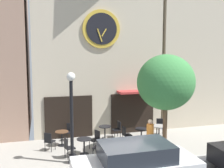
{
  "coord_description": "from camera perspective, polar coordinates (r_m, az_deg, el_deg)",
  "views": [
    {
      "loc": [
        -3.33,
        -9.53,
        4.53
      ],
      "look_at": [
        -0.06,
        2.2,
        3.15
      ],
      "focal_mm": 41.34,
      "sensor_mm": 36.0,
      "label": 1
    }
  ],
  "objects": [
    {
      "name": "pedestrian_orange",
      "position": [
        11.94,
        8.41,
        -11.51
      ],
      "size": [
        0.45,
        0.45,
        1.67
      ],
      "color": "#2D2D38",
      "rests_on": "ground_plane"
    },
    {
      "name": "clock_building",
      "position": [
        15.78,
        -3.62,
        11.77
      ],
      "size": [
        7.39,
        4.27,
        11.61
      ],
      "color": "beige",
      "rests_on": "ground_plane"
    },
    {
      "name": "cafe_chair_right_end",
      "position": [
        12.73,
        -3.62,
        -11.88
      ],
      "size": [
        0.53,
        0.53,
        0.9
      ],
      "color": "black",
      "rests_on": "ground_plane"
    },
    {
      "name": "cafe_chair_corner",
      "position": [
        15.16,
        10.54,
        -8.95
      ],
      "size": [
        0.52,
        0.52,
        0.9
      ],
      "color": "black",
      "rests_on": "ground_plane"
    },
    {
      "name": "cafe_table_center_right",
      "position": [
        13.67,
        6.51,
        -10.75
      ],
      "size": [
        0.64,
        0.64,
        0.74
      ],
      "color": "black",
      "rests_on": "ground_plane"
    },
    {
      "name": "cafe_table_near_curb",
      "position": [
        13.37,
        -11.03,
        -11.19
      ],
      "size": [
        0.66,
        0.66,
        0.74
      ],
      "color": "black",
      "rests_on": "ground_plane"
    },
    {
      "name": "neighbor_building_right",
      "position": [
        18.64,
        17.49,
        11.65
      ],
      "size": [
        5.73,
        3.33,
        12.62
      ],
      "color": "beige",
      "rests_on": "ground_plane"
    },
    {
      "name": "cafe_table_center",
      "position": [
        12.12,
        -6.19,
        -12.95
      ],
      "size": [
        0.68,
        0.68,
        0.73
      ],
      "color": "black",
      "rests_on": "ground_plane"
    },
    {
      "name": "cafe_table_center_left",
      "position": [
        13.91,
        -1.58,
        -10.27
      ],
      "size": [
        0.66,
        0.66,
        0.77
      ],
      "color": "black",
      "rests_on": "ground_plane"
    },
    {
      "name": "cafe_chair_curbside",
      "position": [
        14.35,
        1.24,
        -9.73
      ],
      "size": [
        0.45,
        0.45,
        0.9
      ],
      "color": "black",
      "rests_on": "ground_plane"
    },
    {
      "name": "cafe_chair_outer",
      "position": [
        12.78,
        -13.77,
        -11.98
      ],
      "size": [
        0.56,
        0.56,
        0.9
      ],
      "color": "black",
      "rests_on": "ground_plane"
    },
    {
      "name": "street_tree",
      "position": [
        11.74,
        11.84,
        0.32
      ],
      "size": [
        2.63,
        2.36,
        4.56
      ],
      "color": "brown",
      "rests_on": "ground_plane"
    },
    {
      "name": "cafe_chair_by_entrance",
      "position": [
        11.8,
        -9.69,
        -13.45
      ],
      "size": [
        0.49,
        0.49,
        0.9
      ],
      "color": "black",
      "rests_on": "ground_plane"
    },
    {
      "name": "street_lamp",
      "position": [
        10.86,
        -8.92,
        -7.38
      ],
      "size": [
        0.36,
        0.36,
        3.83
      ],
      "color": "black",
      "rests_on": "ground_plane"
    },
    {
      "name": "cafe_chair_near_tree",
      "position": [
        14.11,
        -9.36,
        -10.11
      ],
      "size": [
        0.54,
        0.54,
        0.9
      ],
      "color": "black",
      "rests_on": "ground_plane"
    },
    {
      "name": "cafe_chair_mid_row",
      "position": [
        11.7,
        -2.74,
        -13.54
      ],
      "size": [
        0.56,
        0.56,
        0.9
      ],
      "color": "black",
      "rests_on": "ground_plane"
    },
    {
      "name": "cafe_chair_facing_wall",
      "position": [
        13.43,
        3.03,
        -10.89
      ],
      "size": [
        0.46,
        0.46,
        0.9
      ],
      "color": "black",
      "rests_on": "ground_plane"
    },
    {
      "name": "parked_car_white",
      "position": [
        9.27,
        5.27,
        -17.55
      ],
      "size": [
        4.31,
        2.03,
        1.55
      ],
      "color": "white",
      "rests_on": "ground_plane"
    },
    {
      "name": "cafe_table_leftmost",
      "position": [
        14.39,
        10.36,
        -9.8
      ],
      "size": [
        0.75,
        0.75,
        0.72
      ],
      "color": "black",
      "rests_on": "ground_plane"
    }
  ]
}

